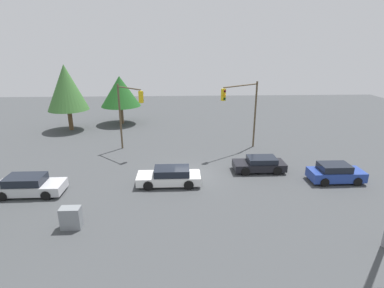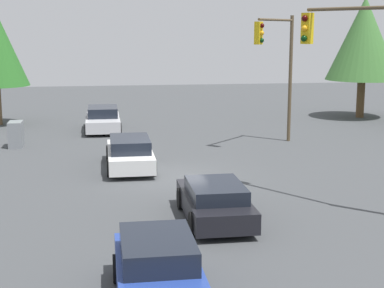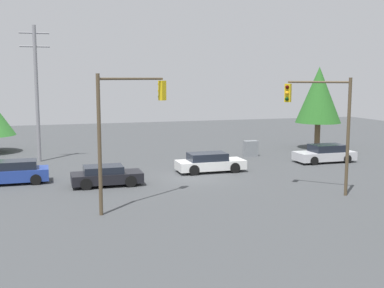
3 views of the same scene
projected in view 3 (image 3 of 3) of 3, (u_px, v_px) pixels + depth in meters
ground_plane at (194, 178)px, 31.42m from camera, size 80.00×80.00×0.00m
sedan_white at (210, 163)px, 33.33m from camera, size 4.73×1.96×1.34m
sedan_blue at (15, 172)px, 29.68m from camera, size 4.05×1.88×1.43m
sedan_silver at (325, 154)px, 37.20m from camera, size 4.64×2.03×1.37m
sedan_dark at (106, 176)px, 29.10m from camera, size 4.22×1.94×1.22m
traffic_signal_main at (323, 115)px, 26.75m from camera, size 2.77×2.71×6.50m
traffic_signal_cross at (126, 116)px, 23.69m from camera, size 3.97×2.96×6.68m
utility_pole_tall at (37, 91)px, 36.84m from camera, size 2.20×0.28×10.43m
electrical_cabinet at (251, 148)px, 40.03m from camera, size 1.14×0.66×1.29m
tree_far at (319, 95)px, 43.63m from camera, size 4.09×4.09×7.47m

